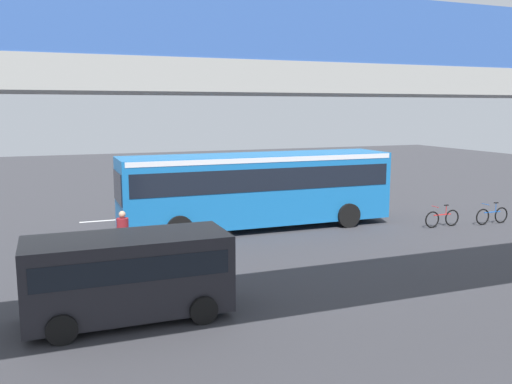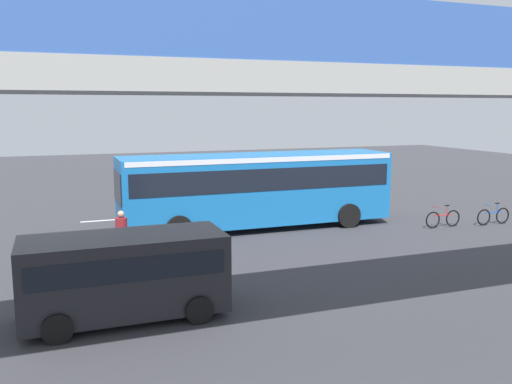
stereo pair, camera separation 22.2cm
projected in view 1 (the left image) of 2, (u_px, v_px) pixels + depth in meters
ground at (247, 223)px, 24.22m from camera, size 80.00×80.00×0.00m
city_bus at (257, 184)px, 22.87m from camera, size 11.54×2.85×3.15m
parked_van at (128, 271)px, 13.05m from camera, size 4.80×2.17×2.05m
bicycle_blue at (492, 216)px, 23.87m from camera, size 1.77×0.44×0.96m
bicycle_red at (442, 218)px, 23.29m from camera, size 1.77×0.44×0.96m
pedestrian at (123, 238)px, 17.59m from camera, size 0.38×0.38×1.79m
traffic_sign at (184, 174)px, 26.26m from camera, size 0.08×0.60×2.80m
lane_dash_leftmost at (335, 204)px, 28.87m from camera, size 2.00×0.20×0.01m
lane_dash_left at (266, 209)px, 27.44m from camera, size 2.00×0.20×0.01m
lane_dash_centre at (188, 215)px, 26.02m from camera, size 2.00×0.20×0.01m
lane_dash_right at (102, 221)px, 24.59m from camera, size 2.00×0.20×0.01m
pedestrian_overpass at (458, 105)px, 11.47m from camera, size 27.55×2.60×6.91m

